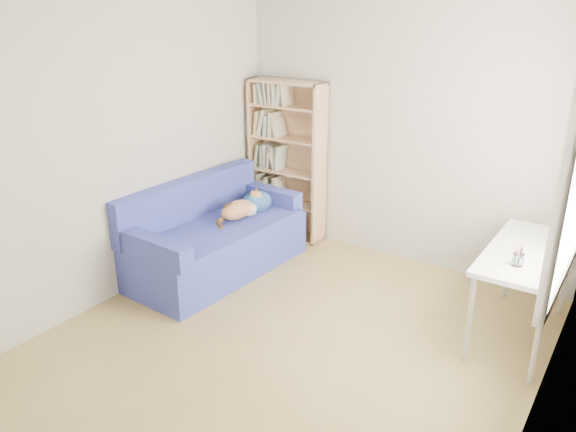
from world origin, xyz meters
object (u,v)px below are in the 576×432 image
Objects in this scene: desk at (527,259)px; sofa at (215,238)px; bookshelf at (287,167)px; pen_cup at (518,258)px.

sofa is at bearing -171.54° from desk.
sofa is 1.51× the size of desk.
sofa is 1.24m from bookshelf.
bookshelf is 2.89m from pen_cup.
sofa is 1.07× the size of bookshelf.
pen_cup is at bearing -92.05° from desk.
bookshelf is at bearing 158.72° from pen_cup.
bookshelf is 11.38× the size of pen_cup.
bookshelf is 1.41× the size of desk.
pen_cup is at bearing -21.28° from bookshelf.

